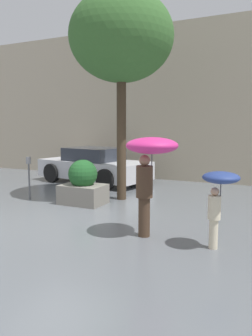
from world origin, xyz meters
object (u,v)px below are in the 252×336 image
(person_adult, at_px, (150,158))
(person_child, at_px, (219,189))
(parked_car_near, at_px, (94,166))
(planter_box, at_px, (83,185))
(street_tree, at_px, (121,38))
(parking_meter, at_px, (29,169))

(person_adult, bearing_deg, person_child, -6.88)
(person_adult, relative_size, parked_car_near, 0.43)
(planter_box, bearing_deg, parked_car_near, 115.74)
(person_child, xyz_separation_m, street_tree, (-3.22, 2.84, 3.47))
(planter_box, xyz_separation_m, parking_meter, (-1.71, -0.19, 0.36))
(parked_car_near, distance_m, street_tree, 4.98)
(person_child, distance_m, parking_meter, 5.88)
(planter_box, bearing_deg, parking_meter, -173.62)
(planter_box, height_order, parked_car_near, parked_car_near)
(planter_box, relative_size, street_tree, 0.21)
(person_adult, bearing_deg, street_tree, 122.95)
(parking_meter, bearing_deg, person_child, -16.60)
(person_child, bearing_deg, parking_meter, 174.37)
(parked_car_near, relative_size, street_tree, 0.78)
(person_adult, height_order, parking_meter, person_adult)
(planter_box, height_order, person_child, person_child)
(person_adult, height_order, parked_car_near, person_adult)
(person_child, xyz_separation_m, parked_car_near, (-5.42, 4.99, -0.43))
(person_child, height_order, street_tree, street_tree)
(person_adult, relative_size, person_child, 1.41)
(parked_car_near, bearing_deg, planter_box, -143.59)
(street_tree, relative_size, parking_meter, 4.65)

